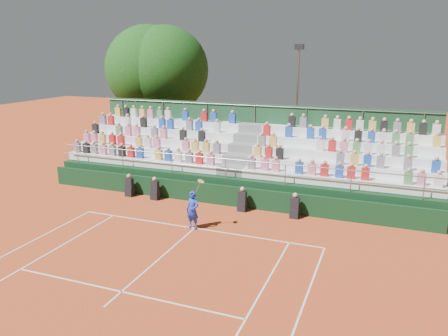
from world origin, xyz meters
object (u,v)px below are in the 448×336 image
at_px(tree_east, 165,70).
at_px(floodlight_mast, 297,95).
at_px(tennis_player, 193,210).
at_px(tree_west, 149,69).

distance_m(tree_east, floodlight_mast, 9.87).
xyz_separation_m(tennis_player, tree_west, (-9.57, 13.12, 5.21)).
bearing_deg(tennis_player, tree_east, 121.99).
xyz_separation_m(tree_west, tree_east, (1.32, 0.09, -0.02)).
relative_size(tennis_player, tree_west, 0.24).
height_order(tree_west, floodlight_mast, tree_west).
height_order(tennis_player, tree_west, tree_west).
distance_m(tennis_player, tree_east, 16.42).
xyz_separation_m(tree_east, floodlight_mast, (9.76, 0.13, -1.47)).
relative_size(tree_east, floodlight_mast, 1.18).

